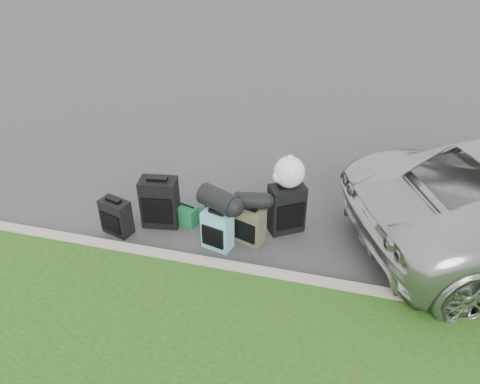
% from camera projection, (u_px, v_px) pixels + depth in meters
% --- Properties ---
extents(ground, '(120.00, 120.00, 0.00)m').
position_uv_depth(ground, '(243.00, 229.00, 7.27)').
color(ground, '#383535').
rests_on(ground, ground).
extents(curb, '(120.00, 0.18, 0.15)m').
position_uv_depth(curb, '(225.00, 268.00, 6.42)').
color(curb, '#9E937F').
rests_on(curb, ground).
extents(suitcase_small_black, '(0.50, 0.37, 0.57)m').
position_uv_depth(suitcase_small_black, '(116.00, 217.00, 7.07)').
color(suitcase_small_black, black).
rests_on(suitcase_small_black, ground).
extents(suitcase_large_black_left, '(0.60, 0.41, 0.80)m').
position_uv_depth(suitcase_large_black_left, '(160.00, 202.00, 7.18)').
color(suitcase_large_black_left, black).
rests_on(suitcase_large_black_left, ground).
extents(suitcase_olive, '(0.48, 0.38, 0.58)m').
position_uv_depth(suitcase_olive, '(250.00, 225.00, 6.88)').
color(suitcase_olive, '#48412D').
rests_on(suitcase_olive, ground).
extents(suitcase_teal, '(0.47, 0.34, 0.60)m').
position_uv_depth(suitcase_teal, '(217.00, 230.00, 6.76)').
color(suitcase_teal, '#5894B5').
rests_on(suitcase_teal, ground).
extents(suitcase_large_black_right, '(0.61, 0.54, 0.78)m').
position_uv_depth(suitcase_large_black_right, '(286.00, 208.00, 7.06)').
color(suitcase_large_black_right, black).
rests_on(suitcase_large_black_right, ground).
extents(tote_green, '(0.32, 0.28, 0.31)m').
position_uv_depth(tote_green, '(188.00, 216.00, 7.30)').
color(tote_green, '#176B37').
rests_on(tote_green, ground).
extents(tote_navy, '(0.30, 0.26, 0.27)m').
position_uv_depth(tote_navy, '(213.00, 203.00, 7.62)').
color(tote_navy, '#1E1752').
rests_on(tote_navy, ground).
extents(duffel_left, '(0.49, 0.32, 0.24)m').
position_uv_depth(duffel_left, '(251.00, 200.00, 6.69)').
color(duffel_left, black).
rests_on(duffel_left, suitcase_olive).
extents(duffel_right, '(0.65, 0.53, 0.32)m').
position_uv_depth(duffel_right, '(218.00, 200.00, 6.60)').
color(duffel_right, black).
rests_on(duffel_right, suitcase_teal).
extents(trash_bag, '(0.46, 0.46, 0.46)m').
position_uv_depth(trash_bag, '(289.00, 172.00, 6.75)').
color(trash_bag, white).
rests_on(trash_bag, suitcase_large_black_right).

